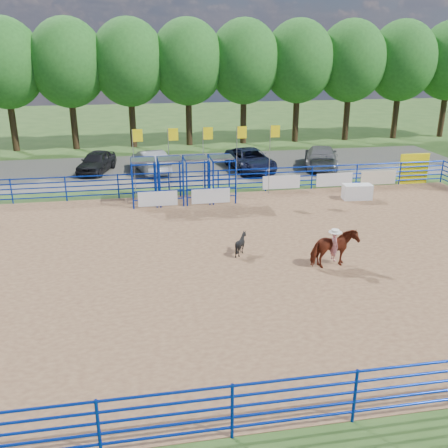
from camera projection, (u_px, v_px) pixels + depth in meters
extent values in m
plane|color=#406327|center=(256.00, 258.00, 21.47)|extent=(120.00, 120.00, 0.00)
cube|color=#9B714D|center=(256.00, 258.00, 21.47)|extent=(30.00, 20.00, 0.02)
cube|color=#67655C|center=(203.00, 167.00, 37.20)|extent=(40.00, 10.00, 0.01)
cube|color=white|center=(357.00, 192.00, 29.45)|extent=(1.73, 0.94, 0.89)
imported|color=maroon|center=(334.00, 249.00, 20.36)|extent=(2.02, 1.16, 1.61)
imported|color=#A7172B|center=(335.00, 232.00, 20.11)|extent=(0.36, 0.49, 1.24)
cylinder|color=white|center=(337.00, 216.00, 19.89)|extent=(0.54, 0.54, 0.12)
imported|color=black|center=(241.00, 244.00, 21.73)|extent=(1.02, 0.95, 0.94)
imported|color=black|center=(96.00, 162.00, 35.61)|extent=(3.00, 4.76, 1.51)
imported|color=gray|center=(151.00, 161.00, 35.58)|extent=(2.76, 5.09, 1.59)
imported|color=#141933|center=(250.00, 160.00, 36.06)|extent=(3.14, 5.81, 1.55)
imported|color=slate|center=(321.00, 157.00, 36.86)|extent=(3.99, 6.13, 1.65)
cube|color=white|center=(158.00, 199.00, 27.85)|extent=(2.20, 0.04, 0.85)
cube|color=white|center=(211.00, 196.00, 28.34)|extent=(2.20, 0.04, 0.85)
cube|color=white|center=(281.00, 182.00, 31.16)|extent=(2.40, 0.04, 0.85)
cube|color=white|center=(334.00, 180.00, 31.73)|extent=(2.40, 0.04, 0.85)
cube|color=beige|center=(378.00, 178.00, 32.23)|extent=(2.40, 0.04, 0.90)
cube|color=yellow|center=(414.00, 169.00, 32.61)|extent=(2.00, 0.12, 2.00)
cylinder|color=#3F2B19|center=(13.00, 123.00, 42.25)|extent=(0.56, 0.56, 4.80)
ellipsoid|color=#245F1E|center=(4.00, 59.00, 40.49)|extent=(6.40, 6.40, 7.36)
cylinder|color=#3F2B19|center=(74.00, 121.00, 43.07)|extent=(0.56, 0.56, 4.80)
ellipsoid|color=#245F1E|center=(67.00, 58.00, 41.31)|extent=(6.40, 6.40, 7.36)
cylinder|color=#3F2B19|center=(132.00, 120.00, 43.89)|extent=(0.56, 0.56, 4.80)
ellipsoid|color=#245F1E|center=(129.00, 58.00, 42.14)|extent=(6.40, 6.40, 7.36)
cylinder|color=#3F2B19|center=(189.00, 118.00, 44.72)|extent=(0.56, 0.56, 4.80)
ellipsoid|color=#245F1E|center=(187.00, 58.00, 42.96)|extent=(6.40, 6.40, 7.36)
cylinder|color=#3F2B19|center=(243.00, 117.00, 45.54)|extent=(0.56, 0.56, 4.80)
ellipsoid|color=#245F1E|center=(244.00, 57.00, 43.78)|extent=(6.40, 6.40, 7.36)
cylinder|color=#3F2B19|center=(296.00, 116.00, 46.36)|extent=(0.56, 0.56, 4.80)
ellipsoid|color=#245F1E|center=(299.00, 57.00, 44.60)|extent=(6.40, 6.40, 7.36)
cylinder|color=#3F2B19|center=(347.00, 114.00, 47.18)|extent=(0.56, 0.56, 4.80)
ellipsoid|color=#245F1E|center=(351.00, 57.00, 45.42)|extent=(6.40, 6.40, 7.36)
cylinder|color=#3F2B19|center=(396.00, 113.00, 48.00)|extent=(0.56, 0.56, 4.80)
ellipsoid|color=#245F1E|center=(402.00, 57.00, 46.24)|extent=(6.40, 6.40, 7.36)
cylinder|color=#3F2B19|center=(443.00, 112.00, 48.83)|extent=(0.56, 0.56, 4.80)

